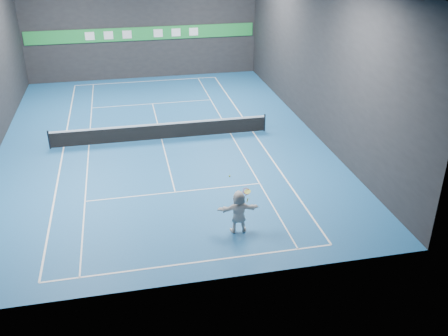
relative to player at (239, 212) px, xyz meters
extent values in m
plane|color=#19538D|center=(-2.14, 10.17, -0.92)|extent=(26.00, 26.00, 0.00)
cube|color=black|center=(-2.14, 23.17, 3.58)|extent=(18.00, 0.10, 9.00)
cube|color=black|center=(-2.14, -2.83, 3.58)|extent=(18.00, 0.10, 9.00)
cube|color=black|center=(6.86, 10.17, 3.58)|extent=(0.10, 26.00, 9.00)
cube|color=white|center=(-2.14, -1.72, -0.92)|extent=(10.98, 0.08, 0.01)
cube|color=white|center=(-2.14, 22.06, -0.92)|extent=(10.98, 0.08, 0.01)
cube|color=white|center=(-7.63, 10.17, -0.92)|extent=(0.08, 23.78, 0.01)
cube|color=white|center=(3.35, 10.17, -0.92)|extent=(0.08, 23.78, 0.01)
cube|color=white|center=(-6.25, 10.17, -0.92)|extent=(0.06, 23.78, 0.01)
cube|color=white|center=(1.97, 10.17, -0.92)|extent=(0.06, 23.78, 0.01)
cube|color=white|center=(-2.14, 3.77, -0.92)|extent=(8.23, 0.06, 0.01)
cube|color=white|center=(-2.14, 16.57, -0.92)|extent=(8.23, 0.06, 0.01)
cube|color=white|center=(-2.14, 10.17, -0.92)|extent=(0.06, 12.80, 0.01)
imported|color=silver|center=(0.00, 0.00, 0.00)|extent=(1.74, 0.64, 1.84)
sphere|color=#C6D723|center=(-0.35, 0.13, 1.58)|extent=(0.07, 0.07, 0.07)
cylinder|color=black|center=(-8.34, 10.17, -0.39)|extent=(0.10, 0.10, 1.07)
cylinder|color=black|center=(4.06, 10.17, -0.39)|extent=(0.10, 0.10, 1.07)
cube|color=black|center=(-2.14, 10.17, -0.45)|extent=(12.40, 0.03, 0.86)
cube|color=white|center=(-2.14, 10.17, 0.03)|extent=(12.40, 0.04, 0.10)
cube|color=#1F903B|center=(-2.14, 23.11, 2.58)|extent=(17.64, 0.06, 1.00)
cube|color=white|center=(-6.14, 23.05, 2.58)|extent=(0.70, 0.04, 0.60)
cube|color=white|center=(-4.74, 23.05, 2.58)|extent=(0.70, 0.04, 0.60)
cube|color=silver|center=(-3.34, 23.05, 2.58)|extent=(0.70, 0.04, 0.60)
cube|color=white|center=(-0.94, 23.05, 2.58)|extent=(0.70, 0.04, 0.60)
cube|color=white|center=(0.46, 23.05, 2.58)|extent=(0.70, 0.04, 0.60)
cube|color=white|center=(1.86, 23.05, 2.58)|extent=(0.70, 0.04, 0.60)
torus|color=red|center=(0.32, 0.05, 0.87)|extent=(0.42, 0.37, 0.25)
cylinder|color=#C2D54B|center=(0.36, 0.05, 0.86)|extent=(0.36, 0.35, 0.13)
cylinder|color=red|center=(0.31, 0.05, 0.74)|extent=(0.07, 0.10, 0.18)
cylinder|color=yellow|center=(0.36, 0.03, 0.47)|extent=(0.07, 0.14, 0.26)
camera|label=1|loc=(-4.16, -16.66, 10.53)|focal=40.00mm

